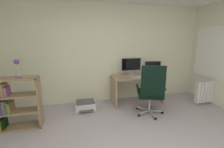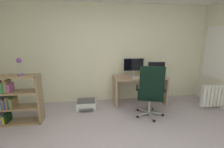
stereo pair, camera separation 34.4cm
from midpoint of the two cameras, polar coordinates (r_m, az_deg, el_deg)
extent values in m
cube|color=silver|center=(4.07, 1.08, 7.46)|extent=(5.32, 0.10, 2.54)
cube|color=tan|center=(3.96, 12.83, -1.22)|extent=(1.32, 0.60, 0.04)
cube|color=tan|center=(3.89, 3.62, -6.75)|extent=(0.04, 0.57, 0.69)
cube|color=tan|center=(4.32, 20.62, -5.57)|extent=(0.04, 0.57, 0.69)
cylinder|color=#B2B5B7|center=(4.04, 10.37, -0.49)|extent=(0.18, 0.18, 0.01)
cylinder|color=#B2B5B7|center=(4.03, 10.41, 0.44)|extent=(0.03, 0.03, 0.12)
cube|color=#B7BABC|center=(3.99, 10.53, 3.49)|extent=(0.56, 0.05, 0.34)
cube|color=black|center=(3.97, 10.64, 3.45)|extent=(0.52, 0.02, 0.31)
cylinder|color=#B2B5B7|center=(4.27, 18.32, -0.22)|extent=(0.18, 0.18, 0.01)
cylinder|color=#B2B5B7|center=(4.26, 18.37, 0.41)|extent=(0.03, 0.03, 0.08)
cube|color=#B7BABC|center=(4.23, 18.52, 2.62)|extent=(0.47, 0.09, 0.27)
cube|color=black|center=(4.21, 18.62, 2.57)|extent=(0.44, 0.05, 0.25)
cube|color=silver|center=(3.81, 12.66, -1.32)|extent=(0.34, 0.14, 0.02)
cube|color=black|center=(3.94, 16.45, -1.00)|extent=(0.08, 0.11, 0.03)
cube|color=#B7BABC|center=(3.63, 18.85, -13.67)|extent=(0.30, 0.12, 0.02)
sphere|color=black|center=(3.67, 21.18, -14.22)|extent=(0.06, 0.06, 0.06)
cube|color=#B7BABC|center=(3.74, 16.92, -12.70)|extent=(0.20, 0.26, 0.02)
sphere|color=black|center=(3.89, 17.33, -12.35)|extent=(0.06, 0.06, 0.06)
cube|color=#B7BABC|center=(3.67, 14.35, -13.03)|extent=(0.20, 0.26, 0.02)
sphere|color=black|center=(3.76, 12.34, -12.95)|extent=(0.06, 0.06, 0.06)
cube|color=#B7BABC|center=(3.52, 14.56, -14.26)|extent=(0.30, 0.12, 0.02)
sphere|color=black|center=(3.45, 12.54, -15.47)|extent=(0.06, 0.06, 0.06)
cube|color=#B7BABC|center=(3.49, 17.46, -14.70)|extent=(0.03, 0.30, 0.02)
sphere|color=black|center=(3.39, 18.53, -16.40)|extent=(0.06, 0.06, 0.06)
cylinder|color=#B7BABC|center=(3.53, 16.61, -11.06)|extent=(0.04, 0.04, 0.36)
cube|color=black|center=(3.45, 16.85, -7.58)|extent=(0.64, 0.61, 0.10)
cube|color=black|center=(3.09, 17.83, -3.02)|extent=(0.47, 0.21, 0.62)
cube|color=black|center=(3.38, 12.33, -5.07)|extent=(0.14, 0.33, 0.03)
cube|color=black|center=(3.45, 21.60, -5.32)|extent=(0.14, 0.33, 0.03)
cube|color=#917452|center=(3.32, -22.74, -8.58)|extent=(0.03, 0.30, 0.98)
cube|color=#917452|center=(3.32, -30.04, -0.75)|extent=(0.82, 0.30, 0.03)
cube|color=#917452|center=(3.63, -28.32, -15.51)|extent=(0.82, 0.30, 0.03)
cube|color=#917452|center=(3.50, -28.87, -10.90)|extent=(0.76, 0.30, 0.03)
cube|color=#917452|center=(3.40, -29.45, -5.96)|extent=(0.76, 0.30, 0.03)
cube|color=orange|center=(3.73, -33.76, -13.45)|extent=(0.02, 0.27, 0.20)
cube|color=slate|center=(3.70, -33.36, -13.50)|extent=(0.03, 0.25, 0.21)
cube|color=yellow|center=(3.71, -32.74, -13.86)|extent=(0.03, 0.25, 0.15)
cube|color=black|center=(3.68, -32.19, -13.58)|extent=(0.04, 0.21, 0.20)
cube|color=#7D5D4C|center=(3.61, -34.15, -9.26)|extent=(0.05, 0.26, 0.15)
cube|color=#608EA5|center=(3.56, -33.60, -8.71)|extent=(0.04, 0.26, 0.24)
cube|color=#926446|center=(3.56, -32.83, -9.06)|extent=(0.04, 0.24, 0.19)
cube|color=#2D3DA1|center=(3.55, -32.32, -9.18)|extent=(0.03, 0.27, 0.18)
cube|color=#865E48|center=(3.53, -31.84, -8.77)|extent=(0.04, 0.26, 0.23)
cube|color=#339857|center=(3.52, -31.16, -9.00)|extent=(0.04, 0.22, 0.20)
cube|color=olive|center=(3.49, -30.58, -9.20)|extent=(0.04, 0.27, 0.19)
cube|color=gold|center=(3.49, -34.37, -4.37)|extent=(0.04, 0.22, 0.17)
cube|color=slate|center=(3.48, -33.68, -4.18)|extent=(0.03, 0.25, 0.18)
cube|color=#3A8B4E|center=(3.46, -33.00, -4.04)|extent=(0.05, 0.26, 0.20)
cube|color=#90714F|center=(3.42, -32.25, -3.86)|extent=(0.05, 0.22, 0.23)
cube|color=#9A548F|center=(3.42, -31.44, -4.37)|extent=(0.03, 0.21, 0.16)
cylinder|color=#703F95|center=(3.28, -28.58, -0.30)|extent=(0.11, 0.11, 0.02)
cylinder|color=silver|center=(3.25, -28.82, 1.88)|extent=(0.01, 0.01, 0.24)
sphere|color=#703F95|center=(3.23, -29.07, 4.44)|extent=(0.09, 0.09, 0.09)
cube|color=silver|center=(3.83, -7.04, -11.32)|extent=(0.47, 0.36, 0.17)
cube|color=#4C4C51|center=(3.79, -7.08, -9.96)|extent=(0.44, 0.33, 0.02)
cube|color=#4C4C51|center=(3.65, -6.97, -13.21)|extent=(0.33, 0.10, 0.01)
cube|color=white|center=(4.36, 33.11, -7.01)|extent=(0.07, 0.10, 0.53)
cube|color=white|center=(4.42, 34.05, -6.88)|extent=(0.07, 0.10, 0.53)
cube|color=white|center=(4.48, 34.97, -6.74)|extent=(0.07, 0.10, 0.53)
cube|color=white|center=(4.55, 35.86, -6.61)|extent=(0.07, 0.10, 0.53)
cube|color=white|center=(4.61, 36.72, -6.48)|extent=(0.07, 0.10, 0.53)
cube|color=white|center=(4.68, 37.56, -6.35)|extent=(0.07, 0.10, 0.53)
camera|label=1|loc=(0.17, -87.14, 0.65)|focal=24.36mm
camera|label=2|loc=(0.17, 92.86, -0.65)|focal=24.36mm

